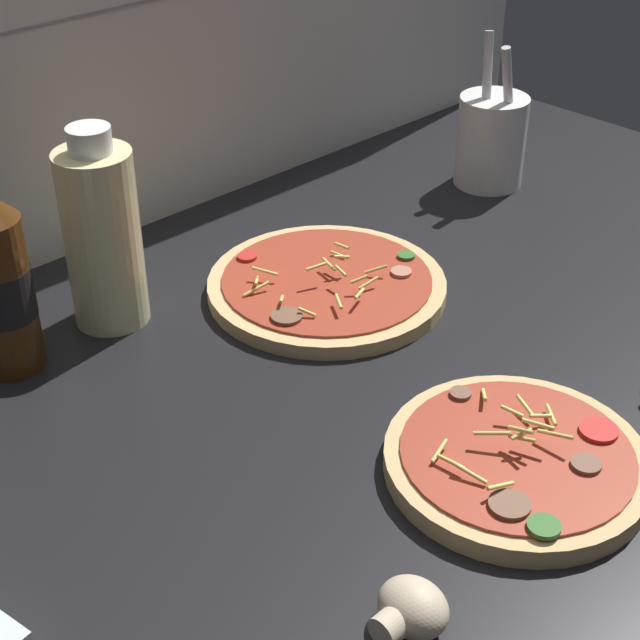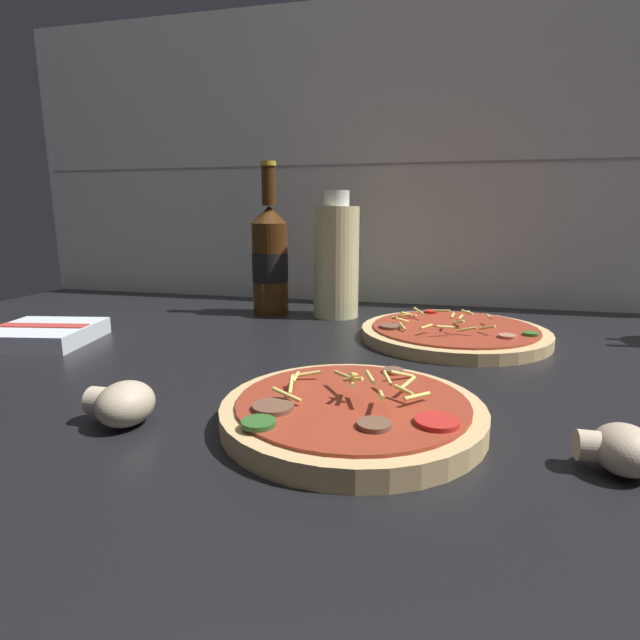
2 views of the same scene
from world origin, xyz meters
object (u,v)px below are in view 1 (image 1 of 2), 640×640
(mushroom_right, at_px, (410,610))
(pizza_near, at_px, (516,461))
(oil_bottle, at_px, (102,236))
(utensil_crock, at_px, (491,139))
(pizza_far, at_px, (327,285))

(mushroom_right, bearing_deg, pizza_near, 14.17)
(oil_bottle, bearing_deg, utensil_crock, -6.75)
(pizza_near, bearing_deg, mushroom_right, -165.83)
(pizza_near, bearing_deg, utensil_crock, 40.21)
(oil_bottle, xyz_separation_m, utensil_crock, (0.57, -0.07, -0.04))
(pizza_near, xyz_separation_m, utensil_crock, (0.46, 0.39, 0.05))
(mushroom_right, xyz_separation_m, utensil_crock, (0.65, 0.44, 0.04))
(oil_bottle, bearing_deg, mushroom_right, -99.31)
(mushroom_right, relative_size, utensil_crock, 0.28)
(pizza_near, relative_size, mushroom_right, 3.96)
(pizza_far, height_order, oil_bottle, oil_bottle)
(oil_bottle, relative_size, mushroom_right, 3.75)
(utensil_crock, bearing_deg, pizza_far, -171.18)
(pizza_far, bearing_deg, utensil_crock, 8.82)
(pizza_far, height_order, utensil_crock, utensil_crock)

